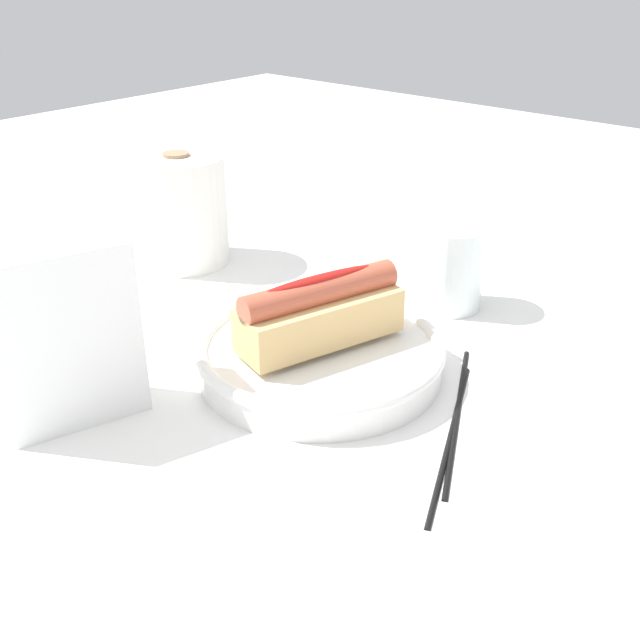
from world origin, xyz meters
TOP-DOWN VIEW (x-y plane):
  - ground_plane at (0.00, 0.00)m, footprint 2.40×2.40m
  - serving_bowl at (0.03, -0.02)m, footprint 0.23×0.23m
  - hotdog_front at (0.03, -0.02)m, footprint 0.16×0.09m
  - water_glass at (0.22, -0.03)m, footprint 0.07×0.07m
  - paper_towel_roll at (0.12, 0.28)m, footprint 0.11×0.11m
  - napkin_box at (-0.16, 0.09)m, footprint 0.12×0.07m
  - chopstick_near at (0.05, -0.15)m, footprint 0.20×0.10m
  - chopstick_far at (0.02, -0.16)m, footprint 0.20×0.09m

SIDE VIEW (x-z plane):
  - ground_plane at x=0.00m, z-range 0.00..0.00m
  - chopstick_near at x=0.05m, z-range 0.00..0.01m
  - chopstick_far at x=0.02m, z-range 0.00..0.01m
  - serving_bowl at x=0.03m, z-range 0.00..0.03m
  - water_glass at x=0.22m, z-range 0.00..0.09m
  - hotdog_front at x=0.03m, z-range 0.03..0.09m
  - paper_towel_roll at x=0.12m, z-range 0.00..0.13m
  - napkin_box at x=-0.16m, z-range 0.00..0.15m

